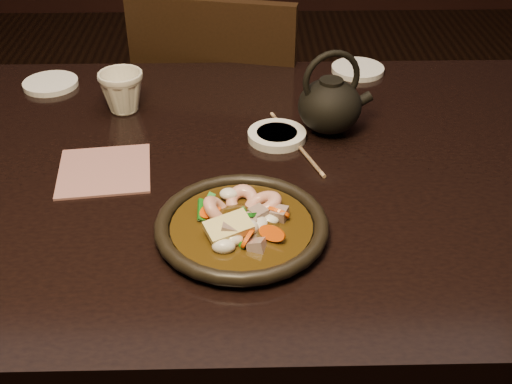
{
  "coord_description": "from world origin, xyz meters",
  "views": [
    {
      "loc": [
        0.05,
        -0.96,
        1.35
      ],
      "look_at": [
        0.07,
        -0.16,
        0.8
      ],
      "focal_mm": 45.0,
      "sensor_mm": 36.0,
      "label": 1
    }
  ],
  "objects_px": {
    "table": "(216,201)",
    "tea_cup": "(122,90)",
    "plate": "(242,227)",
    "chair": "(227,132)",
    "teapot": "(330,103)"
  },
  "relations": [
    {
      "from": "table",
      "to": "chair",
      "type": "relative_size",
      "value": 1.8
    },
    {
      "from": "tea_cup",
      "to": "teapot",
      "type": "distance_m",
      "value": 0.41
    },
    {
      "from": "chair",
      "to": "teapot",
      "type": "distance_m",
      "value": 0.61
    },
    {
      "from": "chair",
      "to": "tea_cup",
      "type": "xyz_separation_m",
      "value": [
        -0.19,
        -0.38,
        0.31
      ]
    },
    {
      "from": "table",
      "to": "tea_cup",
      "type": "relative_size",
      "value": 17.91
    },
    {
      "from": "chair",
      "to": "plate",
      "type": "bearing_deg",
      "value": 105.78
    },
    {
      "from": "plate",
      "to": "tea_cup",
      "type": "bearing_deg",
      "value": 120.02
    },
    {
      "from": "plate",
      "to": "table",
      "type": "bearing_deg",
      "value": 103.38
    },
    {
      "from": "chair",
      "to": "plate",
      "type": "relative_size",
      "value": 3.4
    },
    {
      "from": "table",
      "to": "teapot",
      "type": "relative_size",
      "value": 9.94
    },
    {
      "from": "table",
      "to": "tea_cup",
      "type": "xyz_separation_m",
      "value": [
        -0.19,
        0.21,
        0.12
      ]
    },
    {
      "from": "table",
      "to": "plate",
      "type": "distance_m",
      "value": 0.22
    },
    {
      "from": "chair",
      "to": "teapot",
      "type": "xyz_separation_m",
      "value": [
        0.21,
        -0.48,
        0.33
      ]
    },
    {
      "from": "tea_cup",
      "to": "chair",
      "type": "bearing_deg",
      "value": 63.06
    },
    {
      "from": "table",
      "to": "plate",
      "type": "xyz_separation_m",
      "value": [
        0.05,
        -0.19,
        0.09
      ]
    }
  ]
}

